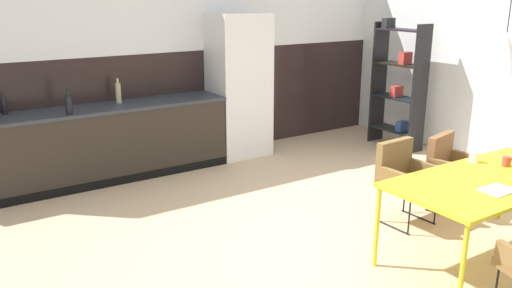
{
  "coord_description": "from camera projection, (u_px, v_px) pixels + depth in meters",
  "views": [
    {
      "loc": [
        -3.06,
        -3.18,
        2.21
      ],
      "look_at": [
        -0.54,
        0.72,
        0.86
      ],
      "focal_mm": 36.46,
      "sensor_mm": 36.0,
      "label": 1
    }
  ],
  "objects": [
    {
      "name": "armchair_facing_counter",
      "position": [
        403.0,
        171.0,
        5.11
      ],
      "size": [
        0.51,
        0.49,
        0.81
      ],
      "rotation": [
        0.0,
        0.0,
        3.19
      ],
      "color": "brown",
      "rests_on": "ground"
    },
    {
      "name": "bottle_wine_green",
      "position": [
        4.0,
        105.0,
        5.78
      ],
      "size": [
        0.06,
        0.06,
        0.25
      ],
      "color": "black",
      "rests_on": "kitchen_counter"
    },
    {
      "name": "mug_white_ceramic",
      "position": [
        507.0,
        161.0,
        4.58
      ],
      "size": [
        0.12,
        0.07,
        0.09
      ],
      "color": "#B23D33",
      "rests_on": "dining_table"
    },
    {
      "name": "refrigerator_column",
      "position": [
        239.0,
        86.0,
        7.16
      ],
      "size": [
        0.76,
        0.6,
        1.95
      ],
      "primitive_type": "cube",
      "color": "silver",
      "rests_on": "ground"
    },
    {
      "name": "armchair_head_of_table",
      "position": [
        450.0,
        163.0,
        5.41
      ],
      "size": [
        0.57,
        0.57,
        0.79
      ],
      "rotation": [
        0.0,
        0.0,
        3.37
      ],
      "color": "brown",
      "rests_on": "ground"
    },
    {
      "name": "pendant_lamp_over_table_near",
      "position": [
        504.0,
        53.0,
        4.06
      ],
      "size": [
        0.3,
        0.3,
        1.27
      ],
      "color": "black"
    },
    {
      "name": "mug_dark_espresso",
      "position": [
        475.0,
        157.0,
        4.69
      ],
      "size": [
        0.13,
        0.09,
        0.1
      ],
      "color": "white",
      "rests_on": "dining_table"
    },
    {
      "name": "back_wall_splashback_dark",
      "position": [
        189.0,
        104.0,
        7.21
      ],
      "size": [
        6.62,
        0.12,
        1.46
      ],
      "primitive_type": "cube",
      "color": "black",
      "rests_on": "ground"
    },
    {
      "name": "bottle_vinegar_dark",
      "position": [
        69.0,
        104.0,
        5.78
      ],
      "size": [
        0.07,
        0.07,
        0.29
      ],
      "color": "black",
      "rests_on": "kitchen_counter"
    },
    {
      "name": "open_book",
      "position": [
        498.0,
        190.0,
        4.02
      ],
      "size": [
        0.26,
        0.2,
        0.02
      ],
      "color": "white",
      "rests_on": "dining_table"
    },
    {
      "name": "ground_plane",
      "position": [
        348.0,
        243.0,
        4.78
      ],
      "size": [
        8.65,
        8.65,
        0.0
      ],
      "primitive_type": "plane",
      "color": "#CDAE88"
    },
    {
      "name": "kitchen_counter",
      "position": [
        91.0,
        145.0,
        6.22
      ],
      "size": [
        3.38,
        0.63,
        0.91
      ],
      "color": "#2C251E",
      "rests_on": "ground"
    },
    {
      "name": "open_shelf_unit",
      "position": [
        398.0,
        83.0,
        7.54
      ],
      "size": [
        0.3,
        0.81,
        1.86
      ],
      "rotation": [
        0.0,
        0.0,
        -1.57
      ],
      "color": "black",
      "rests_on": "ground"
    },
    {
      "name": "bottle_oil_tall",
      "position": [
        118.0,
        93.0,
        6.36
      ],
      "size": [
        0.07,
        0.07,
        0.3
      ],
      "color": "tan",
      "rests_on": "kitchen_counter"
    },
    {
      "name": "dining_table",
      "position": [
        492.0,
        182.0,
        4.32
      ],
      "size": [
        1.85,
        0.9,
        0.74
      ],
      "color": "yellow",
      "rests_on": "ground"
    }
  ]
}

